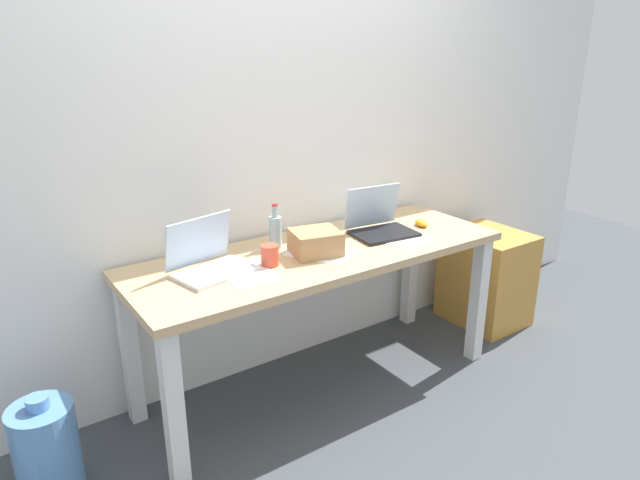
% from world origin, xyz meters
% --- Properties ---
extents(ground_plane, '(8.00, 8.00, 0.00)m').
position_xyz_m(ground_plane, '(0.00, 0.00, 0.00)').
color(ground_plane, '#42474C').
extents(back_wall, '(5.20, 0.08, 2.60)m').
position_xyz_m(back_wall, '(0.00, 0.39, 1.30)').
color(back_wall, white).
rests_on(back_wall, ground).
extents(desk, '(1.86, 0.66, 0.76)m').
position_xyz_m(desk, '(0.00, 0.00, 0.65)').
color(desk, tan).
rests_on(desk, ground).
extents(laptop_left, '(0.37, 0.30, 0.24)m').
position_xyz_m(laptop_left, '(-0.55, 0.05, 0.81)').
color(laptop_left, silver).
rests_on(laptop_left, desk).
extents(laptop_right, '(0.34, 0.29, 0.24)m').
position_xyz_m(laptop_right, '(0.40, 0.03, 0.81)').
color(laptop_right, black).
rests_on(laptop_right, desk).
extents(beer_bottle, '(0.06, 0.06, 0.22)m').
position_xyz_m(beer_bottle, '(-0.16, 0.15, 0.84)').
color(beer_bottle, '#99B7C1').
rests_on(beer_bottle, desk).
extents(computer_mouse, '(0.09, 0.11, 0.03)m').
position_xyz_m(computer_mouse, '(0.66, -0.01, 0.77)').
color(computer_mouse, gold).
rests_on(computer_mouse, desk).
extents(cardboard_box, '(0.25, 0.24, 0.12)m').
position_xyz_m(cardboard_box, '(-0.05, -0.03, 0.81)').
color(cardboard_box, tan).
rests_on(cardboard_box, desk).
extents(coffee_mug, '(0.08, 0.08, 0.09)m').
position_xyz_m(coffee_mug, '(-0.30, -0.03, 0.80)').
color(coffee_mug, '#D84C38').
rests_on(coffee_mug, desk).
extents(paper_sheet_front_left, '(0.23, 0.31, 0.00)m').
position_xyz_m(paper_sheet_front_left, '(-0.43, -0.06, 0.76)').
color(paper_sheet_front_left, white).
rests_on(paper_sheet_front_left, desk).
extents(paper_sheet_center, '(0.33, 0.36, 0.00)m').
position_xyz_m(paper_sheet_center, '(-0.03, -0.04, 0.76)').
color(paper_sheet_center, white).
rests_on(paper_sheet_center, desk).
extents(paper_sheet_front_right, '(0.29, 0.34, 0.00)m').
position_xyz_m(paper_sheet_front_right, '(0.41, -0.09, 0.76)').
color(paper_sheet_front_right, white).
rests_on(paper_sheet_front_right, desk).
extents(water_cooler_jug, '(0.25, 0.25, 0.44)m').
position_xyz_m(water_cooler_jug, '(-1.30, 0.01, 0.20)').
color(water_cooler_jug, '#598CC6').
rests_on(water_cooler_jug, ground).
extents(filing_cabinet, '(0.40, 0.48, 0.59)m').
position_xyz_m(filing_cabinet, '(1.28, 0.01, 0.29)').
color(filing_cabinet, '#C68938').
rests_on(filing_cabinet, ground).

